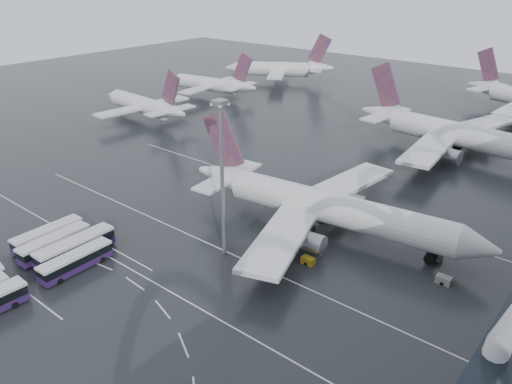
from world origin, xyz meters
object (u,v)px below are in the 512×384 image
Objects in this scene: bus_row_near_d at (76,261)px; gse_cart_belly_e at (420,238)px; jet_remote_far at (281,69)px; gse_cart_belly_d at (444,280)px; bus_row_near_c at (75,248)px; gse_cart_belly_b at (435,255)px; airliner_gate_b at (459,136)px; airliner_main at (323,207)px; gse_cart_belly_c at (308,260)px; jet_remote_west at (145,106)px; jet_remote_mid at (212,85)px; bus_row_near_a at (48,235)px; bus_row_near_b at (54,243)px; floodlight_mast at (222,162)px.

bus_row_near_d reaches higher than gse_cart_belly_e.
gse_cart_belly_d is (109.10, -102.32, -4.53)m from jet_remote_far.
gse_cart_belly_b is (46.96, 38.33, -1.23)m from bus_row_near_c.
airliner_gate_b is at bearing 107.85° from gse_cart_belly_d.
airliner_main is 1.40× the size of jet_remote_far.
bus_row_near_c is 39.12m from gse_cart_belly_c.
jet_remote_far is 18.99× the size of gse_cart_belly_c.
jet_remote_west reaches higher than gse_cart_belly_d.
jet_remote_mid is at bearing 141.86° from gse_cart_belly_c.
bus_row_near_c reaches higher than bus_row_near_a.
airliner_gate_b is 68.18m from gse_cart_belly_c.
gse_cart_belly_b is at bearing 121.68° from gse_cart_belly_d.
bus_row_near_c is at bearing -147.68° from gse_cart_belly_d.
gse_cart_belly_c is at bearing -84.49° from airliner_gate_b.
bus_row_near_a is at bearing -148.50° from gse_cart_belly_c.
jet_remote_mid is (-93.82, 5.38, -0.82)m from airliner_gate_b.
jet_remote_west is at bearing 90.91° from jet_remote_mid.
bus_row_near_a reaches higher than gse_cart_belly_c.
jet_remote_west is 3.30× the size of bus_row_near_d.
airliner_main is 18.25m from gse_cart_belly_e.
gse_cart_belly_e is (46.81, 43.85, -1.17)m from bus_row_near_b.
bus_row_near_d is 5.66× the size of gse_cart_belly_c.
gse_cart_belly_c is at bearing 133.95° from jet_remote_mid.
airliner_main is 1.47× the size of jet_remote_mid.
jet_remote_far is 3.32× the size of bus_row_near_a.
jet_remote_mid is 111.54m from bus_row_near_a.
gse_cart_belly_c is (27.86, 25.48, -1.08)m from bus_row_near_d.
jet_remote_far is 144.24m from bus_row_near_a.
jet_remote_west is 17.30× the size of gse_cart_belly_b.
jet_remote_far is (-90.02, 43.06, -0.13)m from airliner_gate_b.
gse_cart_belly_c is (35.55, 24.77, -1.13)m from bus_row_near_b.
bus_row_near_b is at bearing 112.63° from jet_remote_mid.
bus_row_near_c is 6.83× the size of gse_cart_belly_e.
jet_remote_west reaches higher than jet_remote_mid.
bus_row_near_a is 11.38m from bus_row_near_d.
bus_row_near_a reaches higher than gse_cart_belly_b.
bus_row_near_c is at bearing -143.30° from gse_cart_belly_c.
gse_cart_belly_b reaches higher than gse_cart_belly_e.
bus_row_near_d is 5.33× the size of gse_cart_belly_d.
airliner_gate_b is 50.36m from gse_cart_belly_e.
airliner_main is 2.19× the size of floodlight_mast.
bus_row_near_b is at bearing -141.82° from floodlight_mast.
gse_cart_belly_b is 21.62m from gse_cart_belly_c.
airliner_gate_b reaches higher than jet_remote_west.
airliner_main is 4.65× the size of bus_row_near_a.
floodlight_mast reaches higher than gse_cart_belly_b.
gse_cart_belly_c is at bearing -155.74° from gse_cart_belly_d.
bus_row_near_b is at bearing -148.63° from gse_cart_belly_d.
bus_row_near_a is at bearing 132.65° from jet_remote_west.
jet_remote_mid reaches higher than gse_cart_belly_b.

